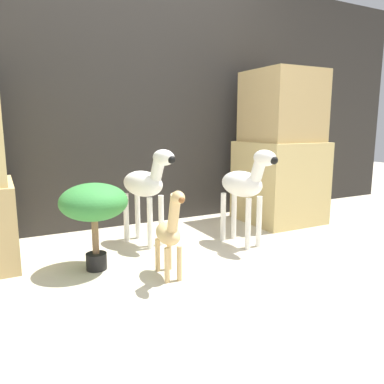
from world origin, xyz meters
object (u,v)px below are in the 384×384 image
zebra_right (245,185)px  zebra_left (146,184)px  giraffe_figurine (170,231)px  potted_palm_front (94,205)px

zebra_right → zebra_left: bearing=151.5°
zebra_right → zebra_left: same height
zebra_right → giraffe_figurine: bearing=-157.7°
zebra_left → giraffe_figurine: zebra_left is taller
zebra_right → potted_palm_front: bearing=178.7°
zebra_left → potted_palm_front: 0.56m
zebra_right → potted_palm_front: (-1.09, 0.02, -0.05)m
giraffe_figurine → potted_palm_front: (-0.35, 0.33, 0.13)m
zebra_left → potted_palm_front: zebra_left is taller
zebra_right → potted_palm_front: zebra_right is taller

